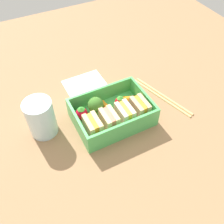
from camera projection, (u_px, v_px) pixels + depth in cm
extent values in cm
cube|color=#8D6846|center=(112.00, 122.00, 60.85)|extent=(120.00, 120.00, 2.00)
cube|color=#4AB459|center=(112.00, 118.00, 59.65)|extent=(17.68, 12.80, 1.20)
cube|color=#4AB459|center=(125.00, 129.00, 54.05)|extent=(17.68, 0.60, 4.13)
cube|color=#4AB459|center=(101.00, 94.00, 61.27)|extent=(17.68, 0.60, 4.13)
cube|color=#4AB459|center=(143.00, 98.00, 60.25)|extent=(0.60, 11.60, 4.13)
cube|color=#4AB459|center=(78.00, 123.00, 55.07)|extent=(0.60, 11.60, 4.13)
cube|color=tan|center=(143.00, 107.00, 58.19)|extent=(1.01, 4.95, 4.46)
cube|color=orange|center=(140.00, 108.00, 57.88)|extent=(1.01, 4.56, 4.10)
cube|color=tan|center=(136.00, 110.00, 57.58)|extent=(1.01, 4.95, 4.46)
cube|color=beige|center=(129.00, 113.00, 56.98)|extent=(1.01, 4.95, 4.46)
cube|color=yellow|center=(125.00, 114.00, 56.68)|extent=(1.01, 4.56, 4.10)
cube|color=beige|center=(121.00, 116.00, 56.37)|extent=(1.01, 4.95, 4.46)
cube|color=#D8C182|center=(113.00, 119.00, 55.78)|extent=(1.01, 4.95, 4.46)
cube|color=#D87259|center=(109.00, 120.00, 55.47)|extent=(1.01, 4.56, 4.10)
cube|color=#D8C182|center=(105.00, 122.00, 55.17)|extent=(1.01, 4.95, 4.46)
cube|color=#E0B87D|center=(97.00, 125.00, 54.57)|extent=(1.01, 4.95, 4.46)
cube|color=orange|center=(93.00, 127.00, 54.27)|extent=(1.01, 4.56, 4.10)
cube|color=#E0B87D|center=(89.00, 128.00, 53.96)|extent=(1.01, 4.95, 4.46)
cylinder|color=orange|center=(129.00, 99.00, 62.13)|extent=(4.99, 3.19, 1.35)
sphere|color=red|center=(120.00, 102.00, 60.42)|extent=(2.68, 2.68, 2.68)
cone|color=#3A8B2F|center=(120.00, 97.00, 59.20)|extent=(1.61, 1.61, 0.60)
cylinder|color=orange|center=(107.00, 108.00, 60.28)|extent=(1.66, 4.75, 1.14)
cylinder|color=#81C35A|center=(96.00, 111.00, 59.11)|extent=(1.18, 1.18, 1.77)
sphere|color=#376B24|center=(96.00, 105.00, 57.49)|extent=(3.67, 3.67, 3.67)
sphere|color=red|center=(82.00, 114.00, 57.86)|extent=(2.86, 2.86, 2.86)
cone|color=#368C2E|center=(81.00, 109.00, 56.57)|extent=(1.72, 1.72, 0.60)
cylinder|color=tan|center=(163.00, 95.00, 65.20)|extent=(5.89, 17.95, 0.70)
cylinder|color=tan|center=(161.00, 97.00, 64.77)|extent=(5.89, 17.95, 0.70)
cylinder|color=silver|center=(41.00, 118.00, 54.50)|extent=(6.21, 6.21, 9.07)
cube|color=white|center=(86.00, 85.00, 67.88)|extent=(10.96, 9.78, 0.40)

